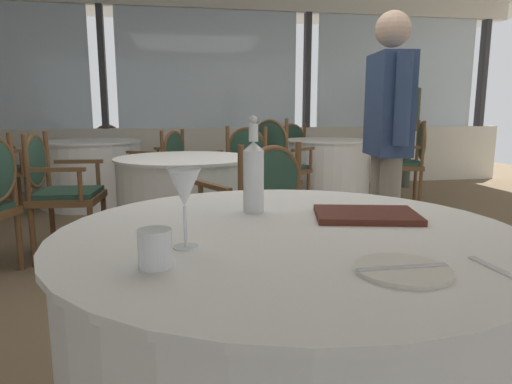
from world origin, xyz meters
TOP-DOWN VIEW (x-y plane):
  - ground_plane at (0.00, 0.00)m, footprint 12.58×12.58m
  - window_wall_far at (0.00, 3.63)m, footprint 9.18×0.14m
  - foreground_table at (-0.19, -1.68)m, footprint 1.36×1.36m
  - side_plate at (-0.04, -2.07)m, footprint 0.21×0.21m
  - butter_knife at (-0.04, -2.07)m, footprint 0.21×0.02m
  - dinner_fork at (0.17, -2.11)m, footprint 0.02×0.20m
  - water_bottle at (-0.25, -1.43)m, footprint 0.07×0.07m
  - wine_glass at (-0.49, -1.81)m, footprint 0.08×0.08m
  - water_tumbler at (-0.56, -1.94)m, footprint 0.08×0.08m
  - menu_book at (0.09, -1.58)m, footprint 0.37×0.29m
  - background_table_0 at (-0.44, 0.49)m, footprint 1.04×1.04m
  - dining_chair_0_0 at (-1.38, 0.57)m, footprint 0.50×0.56m
  - dining_chair_0_1 at (-0.04, -0.37)m, footprint 0.64×0.61m
  - dining_chair_0_2 at (0.10, 1.26)m, footprint 0.66×0.64m
  - background_table_2 at (1.30, 2.30)m, footprint 1.06×1.06m
  - dining_chair_2_0 at (2.20, 1.95)m, footprint 0.60×0.63m
  - dining_chair_2_1 at (1.16, 3.24)m, footprint 0.59×0.53m
  - dining_chair_2_2 at (0.55, 1.70)m, footprint 0.65×0.66m
  - background_table_3 at (-1.48, 2.58)m, footprint 1.18×1.18m
  - dining_chair_3_0 at (-0.63, 2.03)m, footprint 0.64×0.65m
  - dining_chair_3_1 at (-1.44, 3.59)m, footprint 0.55×0.49m
  - diner_person_0 at (0.78, -0.31)m, footprint 0.24×0.53m
  - diner_person_1 at (2.73, 3.14)m, footprint 0.32×0.50m

SIDE VIEW (x-z plane):
  - ground_plane at x=0.00m, z-range 0.00..0.00m
  - foreground_table at x=-0.19m, z-range 0.00..0.75m
  - background_table_2 at x=1.30m, z-range 0.00..0.75m
  - background_table_0 at x=-0.44m, z-range 0.00..0.75m
  - background_table_3 at x=-1.48m, z-range 0.00..0.75m
  - dining_chair_3_0 at x=-0.63m, z-range 0.08..0.97m
  - dining_chair_0_1 at x=-0.04m, z-range 0.08..0.99m
  - dining_chair_3_1 at x=-1.44m, z-range 0.08..0.99m
  - dining_chair_2_1 at x=1.16m, z-range 0.09..1.01m
  - dining_chair_0_0 at x=-1.38m, z-range 0.09..1.03m
  - dining_chair_0_2 at x=0.10m, z-range 0.09..1.04m
  - dining_chair_2_0 at x=2.20m, z-range 0.08..1.07m
  - dining_chair_2_2 at x=0.55m, z-range 0.09..1.10m
  - dinner_fork at x=0.17m, z-range 0.75..0.75m
  - side_plate at x=-0.04m, z-range 0.75..0.76m
  - menu_book at x=0.09m, z-range 0.75..0.77m
  - butter_knife at x=-0.04m, z-range 0.76..0.76m
  - water_tumbler at x=-0.56m, z-range 0.75..0.83m
  - water_bottle at x=-0.25m, z-range 0.72..1.04m
  - wine_glass at x=-0.49m, z-range 0.80..1.00m
  - diner_person_1 at x=2.73m, z-range 0.11..1.76m
  - diner_person_0 at x=0.78m, z-range 0.12..1.79m
  - window_wall_far at x=0.00m, z-range -0.27..2.45m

